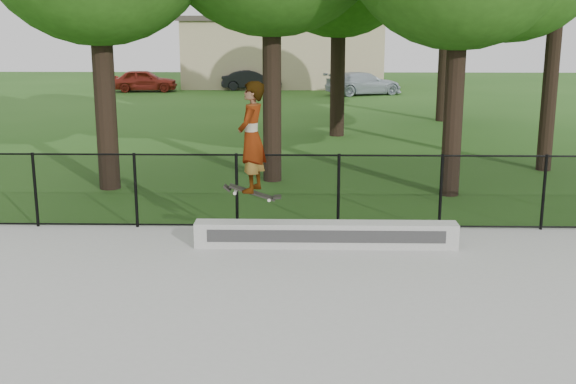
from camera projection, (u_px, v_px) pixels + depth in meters
name	position (u px, v px, depth m)	size (l,w,h in m)	color
ground	(360.00, 372.00, 8.59)	(100.00, 100.00, 0.00)	#224C15
concrete_slab	(360.00, 370.00, 8.58)	(14.00, 12.00, 0.06)	#999994
grind_ledge	(326.00, 234.00, 13.10)	(4.76, 0.40, 0.46)	#B7B7B2
car_a	(144.00, 80.00, 41.77)	(1.51, 3.73, 1.28)	maroon
car_b	(251.00, 80.00, 42.80)	(1.24, 3.22, 1.17)	black
car_c	(364.00, 83.00, 40.01)	(1.75, 3.96, 1.25)	#A6B3BC
skater_airborne	(252.00, 139.00, 12.46)	(0.81, 0.79, 2.13)	black
chainlink_fence	(338.00, 191.00, 14.14)	(16.06, 0.06, 1.50)	black
distant_building	(283.00, 51.00, 45.07)	(12.40, 6.40, 4.30)	tan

